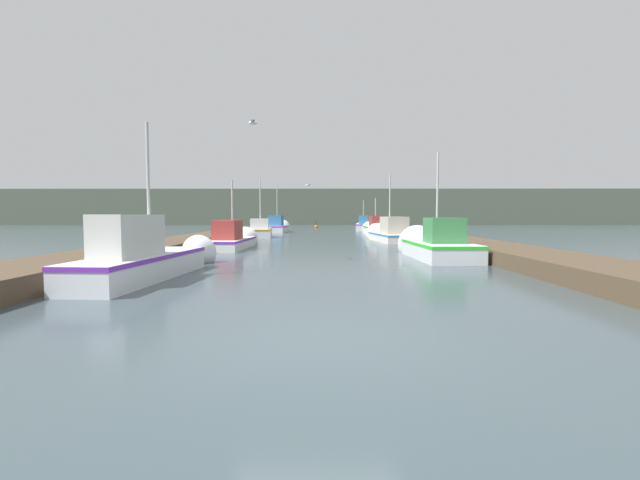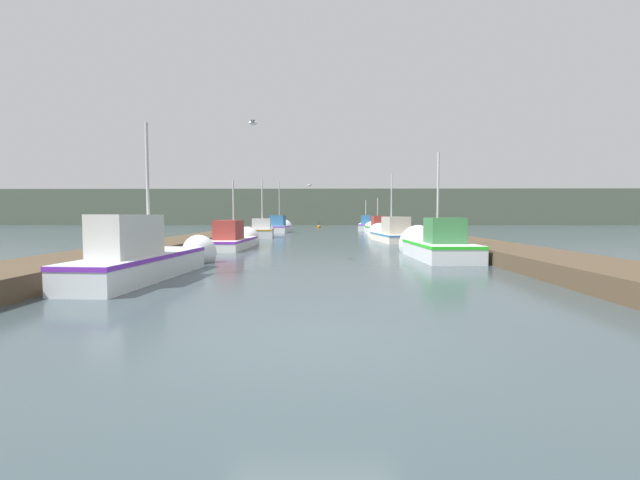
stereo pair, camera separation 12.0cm
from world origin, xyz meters
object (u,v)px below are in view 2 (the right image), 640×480
object	(u,v)px
fishing_boat_5	(377,228)
seagull_1	(309,185)
channel_buoy	(319,227)
fishing_boat_7	(366,226)
fishing_boat_0	(154,257)
fishing_boat_3	(390,234)
fishing_boat_4	(262,231)
fishing_boat_6	(280,227)
mooring_piling_1	(265,226)
fishing_boat_2	(235,239)
fishing_boat_1	(434,246)
mooring_piling_0	(142,244)
seagull_lead	(253,123)
mooring_piling_2	(224,233)

from	to	relation	value
fishing_boat_5	seagull_1	bearing A→B (deg)	-131.71
channel_buoy	fishing_boat_7	bearing A→B (deg)	-58.49
fishing_boat_5	fishing_boat_7	size ratio (longest dim) A/B	0.71
fishing_boat_0	fishing_boat_3	distance (m)	17.46
fishing_boat_4	seagull_1	bearing A→B (deg)	-43.45
channel_buoy	seagull_1	distance (m)	24.82
channel_buoy	fishing_boat_6	bearing A→B (deg)	-104.77
fishing_boat_6	fishing_boat_7	size ratio (longest dim) A/B	0.88
fishing_boat_0	fishing_boat_6	xyz separation A→B (m)	(0.28, 28.53, -0.03)
fishing_boat_6	fishing_boat_0	bearing A→B (deg)	-87.81
fishing_boat_3	channel_buoy	bearing A→B (deg)	94.82
fishing_boat_5	mooring_piling_1	xyz separation A→B (m)	(-9.80, 3.46, 0.11)
fishing_boat_4	channel_buoy	world-z (taller)	fishing_boat_4
fishing_boat_2	seagull_1	size ratio (longest dim) A/B	11.03
fishing_boat_5	seagull_1	size ratio (longest dim) A/B	8.76
fishing_boat_0	fishing_boat_1	bearing A→B (deg)	34.82
fishing_boat_3	fishing_boat_1	bearing A→B (deg)	-94.59
fishing_boat_3	fishing_boat_6	xyz separation A→B (m)	(-8.24, 13.29, 0.03)
fishing_boat_5	channel_buoy	world-z (taller)	fishing_boat_5
mooring_piling_0	mooring_piling_1	size ratio (longest dim) A/B	1.19
fishing_boat_1	mooring_piling_1	size ratio (longest dim) A/B	4.68
fishing_boat_2	mooring_piling_1	world-z (taller)	fishing_boat_2
seagull_1	seagull_lead	bearing A→B (deg)	-37.51
mooring_piling_2	mooring_piling_0	bearing A→B (deg)	-90.31
fishing_boat_5	fishing_boat_2	bearing A→B (deg)	-126.69
fishing_boat_3	channel_buoy	distance (m)	26.63
fishing_boat_0	fishing_boat_3	bearing A→B (deg)	64.94
fishing_boat_0	fishing_boat_5	bearing A→B (deg)	74.10
fishing_boat_1	fishing_boat_5	world-z (taller)	fishing_boat_1
fishing_boat_1	fishing_boat_4	xyz separation A→B (m)	(-8.74, 14.43, 0.04)
fishing_boat_2	fishing_boat_6	size ratio (longest dim) A/B	1.02
fishing_boat_1	fishing_boat_3	size ratio (longest dim) A/B	0.85
fishing_boat_1	seagull_lead	bearing A→B (deg)	-163.14
fishing_boat_3	seagull_lead	xyz separation A→B (m)	(-6.35, -12.28, 4.18)
fishing_boat_6	mooring_piling_2	size ratio (longest dim) A/B	4.86
seagull_lead	seagull_1	xyz separation A→B (m)	(1.30, 13.87, -1.10)
fishing_boat_6	channel_buoy	world-z (taller)	fishing_boat_6
fishing_boat_6	fishing_boat_1	bearing A→B (deg)	-67.41
fishing_boat_0	fishing_boat_5	world-z (taller)	fishing_boat_0
fishing_boat_3	seagull_1	xyz separation A→B (m)	(-5.05, 1.59, 3.08)
mooring_piling_1	mooring_piling_2	size ratio (longest dim) A/B	1.00
fishing_boat_1	seagull_1	distance (m)	13.16
fishing_boat_0	mooring_piling_2	size ratio (longest dim) A/B	5.61
seagull_lead	fishing_boat_2	bearing A→B (deg)	7.56
fishing_boat_2	fishing_boat_6	bearing A→B (deg)	90.89
fishing_boat_7	seagull_1	distance (m)	17.49
fishing_boat_1	fishing_boat_6	size ratio (longest dim) A/B	0.96
fishing_boat_2	fishing_boat_3	distance (m)	10.08
fishing_boat_4	mooring_piling_0	world-z (taller)	fishing_boat_4
fishing_boat_4	mooring_piling_2	size ratio (longest dim) A/B	4.05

